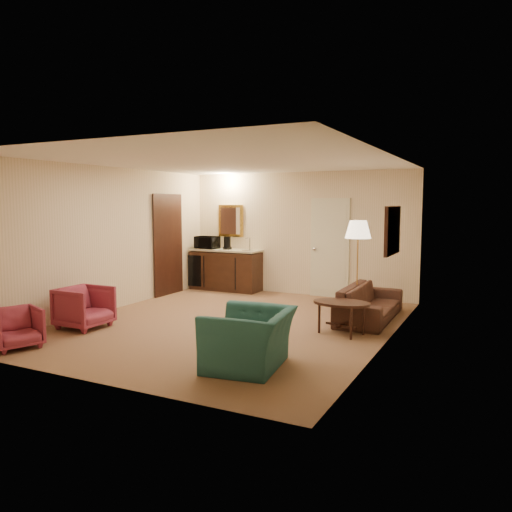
% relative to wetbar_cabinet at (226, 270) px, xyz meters
% --- Properties ---
extents(ground, '(6.00, 6.00, 0.00)m').
position_rel_wetbar_cabinet_xyz_m(ground, '(1.65, -2.72, -0.46)').
color(ground, brown).
rests_on(ground, ground).
extents(room_walls, '(5.02, 6.01, 2.61)m').
position_rel_wetbar_cabinet_xyz_m(room_walls, '(1.55, -1.95, 1.26)').
color(room_walls, beige).
rests_on(room_walls, ground).
extents(wetbar_cabinet, '(1.64, 0.58, 0.92)m').
position_rel_wetbar_cabinet_xyz_m(wetbar_cabinet, '(0.00, 0.00, 0.00)').
color(wetbar_cabinet, '#351C11').
rests_on(wetbar_cabinet, ground).
extents(sofa, '(0.59, 1.95, 0.76)m').
position_rel_wetbar_cabinet_xyz_m(sofa, '(3.60, -1.42, -0.08)').
color(sofa, black).
rests_on(sofa, ground).
extents(teal_armchair, '(0.83, 1.14, 0.92)m').
position_rel_wetbar_cabinet_xyz_m(teal_armchair, '(2.92, -4.51, 0.00)').
color(teal_armchair, '#215451').
rests_on(teal_armchair, ground).
extents(rose_chair_near, '(0.65, 0.70, 0.72)m').
position_rel_wetbar_cabinet_xyz_m(rose_chair_near, '(-0.25, -3.98, -0.10)').
color(rose_chair_near, '#9A3245').
rests_on(rose_chair_near, ground).
extents(rose_chair_far, '(0.72, 0.74, 0.60)m').
position_rel_wetbar_cabinet_xyz_m(rose_chair_far, '(-0.25, -5.20, -0.16)').
color(rose_chair_far, '#9A3245').
rests_on(rose_chair_far, ground).
extents(coffee_table, '(0.98, 0.79, 0.49)m').
position_rel_wetbar_cabinet_xyz_m(coffee_table, '(3.45, -2.55, -0.21)').
color(coffee_table, black).
rests_on(coffee_table, ground).
extents(floor_lamp, '(0.57, 0.57, 1.66)m').
position_rel_wetbar_cabinet_xyz_m(floor_lamp, '(3.35, -1.32, 0.37)').
color(floor_lamp, '#AC7C39').
rests_on(floor_lamp, ground).
extents(waste_bin, '(0.29, 0.29, 0.33)m').
position_rel_wetbar_cabinet_xyz_m(waste_bin, '(0.65, -0.07, -0.29)').
color(waste_bin, black).
rests_on(waste_bin, ground).
extents(microwave, '(0.52, 0.30, 0.34)m').
position_rel_wetbar_cabinet_xyz_m(microwave, '(-0.45, -0.05, 0.63)').
color(microwave, black).
rests_on(microwave, wetbar_cabinet).
extents(coffee_maker, '(0.16, 0.16, 0.29)m').
position_rel_wetbar_cabinet_xyz_m(coffee_maker, '(0.04, 0.01, 0.60)').
color(coffee_maker, black).
rests_on(coffee_maker, wetbar_cabinet).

